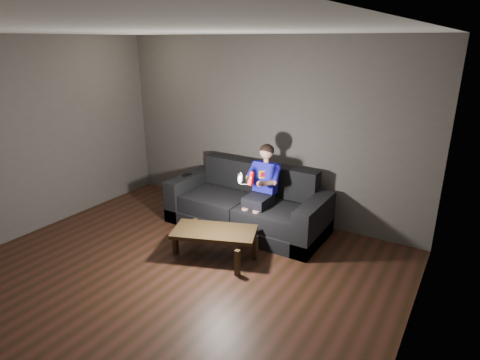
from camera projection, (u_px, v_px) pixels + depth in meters
The scene contains 11 objects.
floor at pixel (156, 289), 4.47m from camera, with size 5.00×5.00×0.00m, color black.
back_wall at pixel (264, 129), 6.03m from camera, with size 5.00×0.04×2.70m, color #413D39.
left_wall at pixel (6, 142), 5.26m from camera, with size 0.04×5.00×2.70m, color #413D39.
right_wall at pixel (411, 234), 2.79m from camera, with size 0.04×5.00×2.70m, color #413D39.
ceiling at pixel (135, 31), 3.58m from camera, with size 5.00×5.00×0.02m, color beige.
sofa at pixel (248, 208), 5.88m from camera, with size 2.32×1.00×0.89m.
child at pixel (262, 182), 5.55m from camera, with size 0.48×0.59×1.17m.
wii_remote_red at pixel (251, 178), 5.07m from camera, with size 0.06×0.07×0.18m.
nunchuk_white at pixel (240, 178), 5.17m from camera, with size 0.08×0.10×0.16m.
wii_remote_black at pixel (187, 175), 6.21m from camera, with size 0.07×0.15×0.03m.
coffee_table at pixel (214, 234), 5.02m from camera, with size 1.15×0.86×0.38m.
Camera 1 is at (2.80, -2.76, 2.63)m, focal length 30.00 mm.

